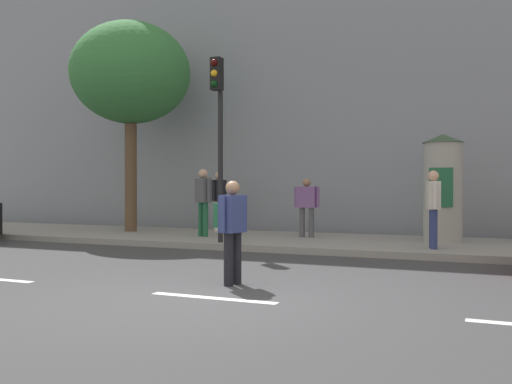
{
  "coord_description": "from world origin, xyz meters",
  "views": [
    {
      "loc": [
        3.48,
        -6.66,
        1.46
      ],
      "look_at": [
        -0.25,
        2.0,
        1.37
      ],
      "focal_mm": 40.43,
      "sensor_mm": 36.0,
      "label": 1
    }
  ],
  "objects": [
    {
      "name": "sidewalk_curb",
      "position": [
        0.0,
        7.0,
        0.07
      ],
      "size": [
        36.0,
        4.0,
        0.15
      ],
      "primitive_type": "cube",
      "color": "gray",
      "rests_on": "ground_plane"
    },
    {
      "name": "pedestrian_near_pole",
      "position": [
        -3.71,
        6.56,
        1.19
      ],
      "size": [
        0.56,
        0.43,
        1.76
      ],
      "color": "#1E5938",
      "rests_on": "sidewalk_curb"
    },
    {
      "name": "ground_plane",
      "position": [
        0.0,
        0.0,
        0.0
      ],
      "size": [
        80.0,
        80.0,
        0.0
      ],
      "primitive_type": "plane",
      "color": "#38383A"
    },
    {
      "name": "pedestrian_with_backpack",
      "position": [
        -0.22,
        1.02,
        0.91
      ],
      "size": [
        0.44,
        0.56,
        1.54
      ],
      "color": "black",
      "rests_on": "ground_plane"
    },
    {
      "name": "pedestrian_in_light_jacket",
      "position": [
        -4.18,
        8.38,
        1.18
      ],
      "size": [
        0.3,
        0.65,
        1.73
      ],
      "color": "silver",
      "rests_on": "sidewalk_curb"
    },
    {
      "name": "building_backdrop",
      "position": [
        0.0,
        12.0,
        5.7
      ],
      "size": [
        36.0,
        5.0,
        11.39
      ],
      "primitive_type": "cube",
      "color": "gray",
      "rests_on": "ground_plane"
    },
    {
      "name": "lane_markings",
      "position": [
        0.0,
        0.0,
        0.0
      ],
      "size": [
        25.8,
        0.16,
        0.01
      ],
      "color": "silver",
      "rests_on": "ground_plane"
    },
    {
      "name": "poster_column",
      "position": [
        2.17,
        7.5,
        1.44
      ],
      "size": [
        0.97,
        0.97,
        2.54
      ],
      "color": "#9E9B93",
      "rests_on": "sidewalk_curb"
    },
    {
      "name": "pedestrian_in_red_top",
      "position": [
        2.12,
        5.91,
        1.12
      ],
      "size": [
        0.35,
        0.63,
        1.64
      ],
      "color": "navy",
      "rests_on": "sidewalk_curb"
    },
    {
      "name": "street_tree",
      "position": [
        -6.48,
        7.27,
        4.72
      ],
      "size": [
        3.46,
        3.46,
        6.07
      ],
      "color": "brown",
      "rests_on": "sidewalk_curb"
    },
    {
      "name": "traffic_light",
      "position": [
        -2.6,
        5.24,
        3.02
      ],
      "size": [
        0.24,
        0.45,
        4.27
      ],
      "color": "black",
      "rests_on": "sidewalk_curb"
    },
    {
      "name": "pedestrian_tallest",
      "position": [
        -1.16,
        7.41,
        1.04
      ],
      "size": [
        0.68,
        0.25,
        1.51
      ],
      "color": "#4C4C51",
      "rests_on": "sidewalk_curb"
    }
  ]
}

